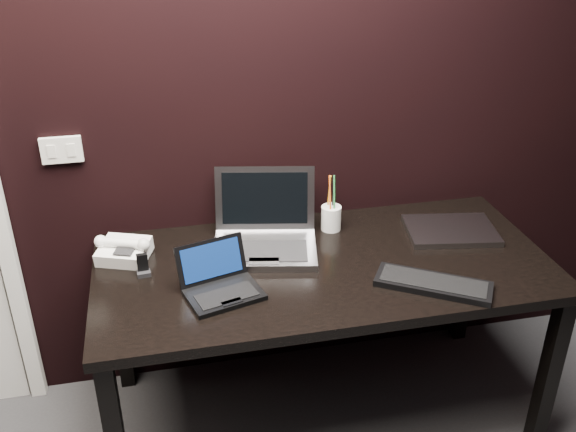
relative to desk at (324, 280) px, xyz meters
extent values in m
plane|color=black|center=(-0.30, 0.40, 0.64)|extent=(4.00, 0.00, 4.00)
cube|color=silver|center=(-0.92, 0.39, 0.46)|extent=(0.15, 0.02, 0.10)
cube|color=silver|center=(-0.95, 0.38, 0.46)|extent=(0.03, 0.01, 0.05)
cube|color=silver|center=(-0.88, 0.38, 0.46)|extent=(0.03, 0.01, 0.05)
cube|color=black|center=(0.00, 0.00, 0.06)|extent=(1.70, 0.80, 0.04)
cube|color=black|center=(0.80, -0.35, -0.31)|extent=(0.06, 0.06, 0.70)
cube|color=black|center=(-0.80, 0.35, -0.31)|extent=(0.06, 0.06, 0.70)
cube|color=black|center=(0.80, 0.35, -0.31)|extent=(0.06, 0.06, 0.70)
cube|color=black|center=(-0.39, -0.14, 0.09)|extent=(0.29, 0.23, 0.02)
cube|color=black|center=(-0.39, -0.16, 0.10)|extent=(0.22, 0.15, 0.00)
cube|color=black|center=(-0.38, -0.21, 0.10)|extent=(0.07, 0.05, 0.00)
cube|color=black|center=(-0.42, -0.04, 0.17)|extent=(0.26, 0.12, 0.14)
cube|color=#091B48|center=(-0.42, -0.04, 0.17)|extent=(0.22, 0.10, 0.12)
cube|color=#A5A5AA|center=(-0.21, 0.12, 0.09)|extent=(0.44, 0.36, 0.03)
cube|color=black|center=(-0.21, 0.08, 0.11)|extent=(0.35, 0.22, 0.00)
cube|color=#A3A3A8|center=(-0.23, 0.01, 0.11)|extent=(0.12, 0.07, 0.00)
cube|color=#9B9AA0|center=(-0.17, 0.29, 0.23)|extent=(0.40, 0.15, 0.25)
cube|color=black|center=(-0.17, 0.28, 0.23)|extent=(0.34, 0.12, 0.20)
cube|color=black|center=(0.33, -0.24, 0.09)|extent=(0.41, 0.33, 0.02)
cube|color=black|center=(0.33, -0.24, 0.10)|extent=(0.37, 0.29, 0.00)
cube|color=#96969B|center=(0.56, 0.11, 0.09)|extent=(0.39, 0.31, 0.02)
cube|color=white|center=(-0.73, 0.19, 0.11)|extent=(0.22, 0.21, 0.07)
cylinder|color=white|center=(-0.73, 0.18, 0.15)|extent=(0.17, 0.09, 0.04)
sphere|color=white|center=(-0.81, 0.21, 0.15)|extent=(0.06, 0.06, 0.05)
sphere|color=silver|center=(-0.66, 0.15, 0.15)|extent=(0.06, 0.06, 0.05)
cube|color=black|center=(-0.73, 0.14, 0.14)|extent=(0.08, 0.07, 0.01)
cube|color=black|center=(-0.66, 0.07, 0.12)|extent=(0.04, 0.02, 0.08)
cube|color=black|center=(-0.66, 0.05, 0.09)|extent=(0.05, 0.04, 0.02)
cylinder|color=white|center=(0.10, 0.25, 0.13)|extent=(0.11, 0.11, 0.10)
cylinder|color=orange|center=(0.09, 0.26, 0.24)|extent=(0.01, 0.03, 0.15)
cylinder|color=#238239|center=(0.10, 0.24, 0.24)|extent=(0.01, 0.03, 0.15)
cylinder|color=black|center=(0.10, 0.26, 0.24)|extent=(0.01, 0.02, 0.15)
cylinder|color=#DD5314|center=(0.09, 0.24, 0.24)|extent=(0.01, 0.04, 0.15)
camera|label=1|loc=(-0.57, -1.97, 1.34)|focal=40.00mm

